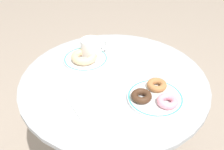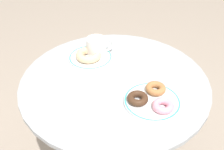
{
  "view_description": "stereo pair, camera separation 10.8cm",
  "coord_description": "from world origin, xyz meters",
  "px_view_note": "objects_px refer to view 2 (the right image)",
  "views": [
    {
      "loc": [
        0.65,
        -0.59,
        1.43
      ],
      "look_at": [
        0.01,
        -0.02,
        0.78
      ],
      "focal_mm": 42.91,
      "sensor_mm": 36.0,
      "label": 1
    },
    {
      "loc": [
        0.72,
        -0.51,
        1.43
      ],
      "look_at": [
        0.01,
        -0.02,
        0.78
      ],
      "focal_mm": 42.91,
      "sensor_mm": 36.0,
      "label": 2
    }
  ],
  "objects_px": {
    "plate_left": "(90,58)",
    "coffee_mug": "(97,47)",
    "donut_glazed": "(89,55)",
    "donut_chocolate": "(138,98)",
    "paper_napkin": "(86,101)",
    "donut_cinnamon": "(156,88)",
    "plate_right": "(152,101)",
    "donut_pink_frosted": "(163,106)",
    "cafe_table": "(114,121)"
  },
  "relations": [
    {
      "from": "donut_chocolate",
      "to": "paper_napkin",
      "type": "bearing_deg",
      "value": -127.49
    },
    {
      "from": "plate_left",
      "to": "coffee_mug",
      "type": "xyz_separation_m",
      "value": [
        -0.0,
        0.04,
        0.04
      ]
    },
    {
      "from": "donut_cinnamon",
      "to": "coffee_mug",
      "type": "height_order",
      "value": "coffee_mug"
    },
    {
      "from": "plate_left",
      "to": "plate_right",
      "type": "relative_size",
      "value": 0.95
    },
    {
      "from": "donut_pink_frosted",
      "to": "coffee_mug",
      "type": "xyz_separation_m",
      "value": [
        -0.45,
        0.0,
        0.02
      ]
    },
    {
      "from": "paper_napkin",
      "to": "donut_cinnamon",
      "type": "bearing_deg",
      "value": 65.27
    },
    {
      "from": "donut_pink_frosted",
      "to": "plate_left",
      "type": "bearing_deg",
      "value": -174.63
    },
    {
      "from": "plate_right",
      "to": "donut_pink_frosted",
      "type": "xyz_separation_m",
      "value": [
        0.06,
        0.0,
        0.02
      ]
    },
    {
      "from": "donut_cinnamon",
      "to": "donut_chocolate",
      "type": "distance_m",
      "value": 0.09
    },
    {
      "from": "donut_glazed",
      "to": "coffee_mug",
      "type": "xyz_separation_m",
      "value": [
        -0.01,
        0.05,
        0.02
      ]
    },
    {
      "from": "cafe_table",
      "to": "donut_glazed",
      "type": "height_order",
      "value": "donut_glazed"
    },
    {
      "from": "paper_napkin",
      "to": "cafe_table",
      "type": "bearing_deg",
      "value": 106.08
    },
    {
      "from": "cafe_table",
      "to": "coffee_mug",
      "type": "height_order",
      "value": "coffee_mug"
    },
    {
      "from": "donut_pink_frosted",
      "to": "donut_chocolate",
      "type": "xyz_separation_m",
      "value": [
        -0.08,
        -0.05,
        0.0
      ]
    },
    {
      "from": "donut_glazed",
      "to": "donut_chocolate",
      "type": "height_order",
      "value": "donut_glazed"
    },
    {
      "from": "plate_left",
      "to": "plate_right",
      "type": "height_order",
      "value": "same"
    },
    {
      "from": "donut_chocolate",
      "to": "donut_glazed",
      "type": "bearing_deg",
      "value": -179.85
    },
    {
      "from": "donut_glazed",
      "to": "donut_cinnamon",
      "type": "bearing_deg",
      "value": 15.09
    },
    {
      "from": "plate_right",
      "to": "donut_pink_frosted",
      "type": "distance_m",
      "value": 0.06
    },
    {
      "from": "donut_glazed",
      "to": "coffee_mug",
      "type": "relative_size",
      "value": 0.91
    },
    {
      "from": "cafe_table",
      "to": "donut_pink_frosted",
      "type": "height_order",
      "value": "donut_pink_frosted"
    },
    {
      "from": "paper_napkin",
      "to": "coffee_mug",
      "type": "distance_m",
      "value": 0.32
    },
    {
      "from": "plate_right",
      "to": "donut_chocolate",
      "type": "height_order",
      "value": "donut_chocolate"
    },
    {
      "from": "plate_left",
      "to": "donut_cinnamon",
      "type": "xyz_separation_m",
      "value": [
        0.36,
        0.08,
        0.02
      ]
    },
    {
      "from": "cafe_table",
      "to": "donut_cinnamon",
      "type": "relative_size",
      "value": 10.01
    },
    {
      "from": "donut_chocolate",
      "to": "plate_left",
      "type": "bearing_deg",
      "value": 178.73
    },
    {
      "from": "donut_cinnamon",
      "to": "donut_glazed",
      "type": "bearing_deg",
      "value": -164.91
    },
    {
      "from": "donut_chocolate",
      "to": "paper_napkin",
      "type": "distance_m",
      "value": 0.2
    },
    {
      "from": "donut_chocolate",
      "to": "coffee_mug",
      "type": "height_order",
      "value": "coffee_mug"
    },
    {
      "from": "donut_glazed",
      "to": "donut_pink_frosted",
      "type": "bearing_deg",
      "value": 6.64
    },
    {
      "from": "plate_left",
      "to": "plate_right",
      "type": "distance_m",
      "value": 0.39
    },
    {
      "from": "donut_cinnamon",
      "to": "coffee_mug",
      "type": "bearing_deg",
      "value": -173.64
    },
    {
      "from": "donut_pink_frosted",
      "to": "donut_cinnamon",
      "type": "relative_size",
      "value": 1.0
    },
    {
      "from": "donut_pink_frosted",
      "to": "coffee_mug",
      "type": "height_order",
      "value": "coffee_mug"
    },
    {
      "from": "donut_cinnamon",
      "to": "paper_napkin",
      "type": "distance_m",
      "value": 0.27
    },
    {
      "from": "donut_pink_frosted",
      "to": "donut_cinnamon",
      "type": "bearing_deg",
      "value": 153.79
    },
    {
      "from": "cafe_table",
      "to": "donut_glazed",
      "type": "distance_m",
      "value": 0.34
    },
    {
      "from": "plate_right",
      "to": "coffee_mug",
      "type": "relative_size",
      "value": 1.64
    },
    {
      "from": "cafe_table",
      "to": "coffee_mug",
      "type": "xyz_separation_m",
      "value": [
        -0.2,
        0.04,
        0.3
      ]
    },
    {
      "from": "cafe_table",
      "to": "coffee_mug",
      "type": "relative_size",
      "value": 6.07
    },
    {
      "from": "plate_right",
      "to": "donut_cinnamon",
      "type": "relative_size",
      "value": 2.71
    },
    {
      "from": "donut_pink_frosted",
      "to": "donut_chocolate",
      "type": "height_order",
      "value": "same"
    },
    {
      "from": "coffee_mug",
      "to": "donut_chocolate",
      "type": "bearing_deg",
      "value": -8.22
    },
    {
      "from": "plate_right",
      "to": "paper_napkin",
      "type": "relative_size",
      "value": 1.46
    },
    {
      "from": "paper_napkin",
      "to": "coffee_mug",
      "type": "bearing_deg",
      "value": 139.9
    },
    {
      "from": "donut_pink_frosted",
      "to": "coffee_mug",
      "type": "bearing_deg",
      "value": 179.62
    },
    {
      "from": "donut_pink_frosted",
      "to": "donut_cinnamon",
      "type": "height_order",
      "value": "same"
    },
    {
      "from": "donut_glazed",
      "to": "donut_cinnamon",
      "type": "xyz_separation_m",
      "value": [
        0.35,
        0.09,
        -0.0
      ]
    },
    {
      "from": "donut_glazed",
      "to": "donut_chocolate",
      "type": "bearing_deg",
      "value": 0.15
    },
    {
      "from": "donut_glazed",
      "to": "donut_pink_frosted",
      "type": "xyz_separation_m",
      "value": [
        0.44,
        0.05,
        -0.0
      ]
    }
  ]
}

